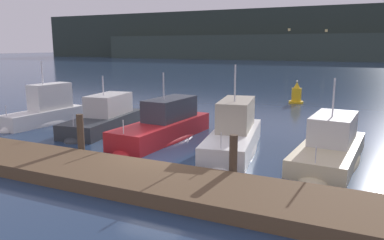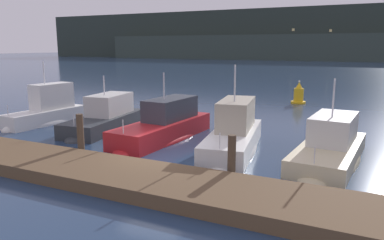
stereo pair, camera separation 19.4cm
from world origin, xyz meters
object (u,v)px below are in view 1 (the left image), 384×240
at_px(motorboat_berth_1, 45,117).
at_px(channel_buoy, 296,95).
at_px(motorboat_berth_2, 105,124).
at_px(motorboat_berth_3, 164,131).
at_px(motorboat_berth_5, 330,152).
at_px(motorboat_berth_4, 234,141).

xyz_separation_m(motorboat_berth_1, channel_buoy, (12.11, 14.69, 0.25)).
bearing_deg(motorboat_berth_2, motorboat_berth_1, -177.97).
xyz_separation_m(motorboat_berth_3, channel_buoy, (3.92, 14.89, 0.27)).
height_order(motorboat_berth_5, channel_buoy, motorboat_berth_5).
relative_size(motorboat_berth_3, channel_buoy, 3.96).
bearing_deg(motorboat_berth_1, motorboat_berth_3, -1.43).
distance_m(motorboat_berth_1, motorboat_berth_3, 8.19).
height_order(motorboat_berth_4, motorboat_berth_5, motorboat_berth_4).
relative_size(motorboat_berth_4, channel_buoy, 3.84).
xyz_separation_m(motorboat_berth_1, motorboat_berth_2, (4.23, 0.15, -0.10)).
bearing_deg(channel_buoy, motorboat_berth_1, -129.49).
height_order(motorboat_berth_2, motorboat_berth_4, motorboat_berth_4).
bearing_deg(motorboat_berth_2, channel_buoy, 61.56).
xyz_separation_m(motorboat_berth_3, motorboat_berth_4, (3.87, -0.60, 0.03)).
bearing_deg(motorboat_berth_4, motorboat_berth_2, 173.05).
bearing_deg(motorboat_berth_4, motorboat_berth_1, 176.19).
distance_m(motorboat_berth_3, motorboat_berth_4, 3.91).
height_order(motorboat_berth_1, motorboat_berth_2, motorboat_berth_1).
height_order(motorboat_berth_2, channel_buoy, motorboat_berth_2).
relative_size(motorboat_berth_2, channel_buoy, 3.60).
height_order(motorboat_berth_1, channel_buoy, motorboat_berth_1).
relative_size(motorboat_berth_3, motorboat_berth_5, 1.07).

